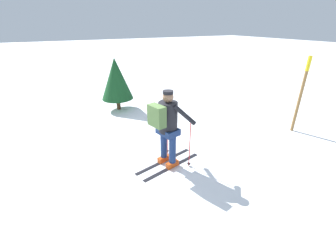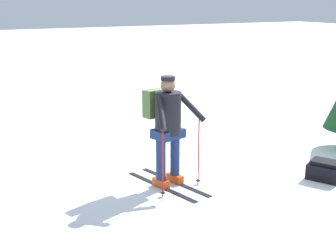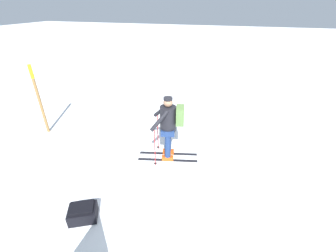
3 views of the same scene
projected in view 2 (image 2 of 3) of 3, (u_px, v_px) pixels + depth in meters
The scene contains 3 objects.
ground_plane at pixel (192, 165), 8.22m from camera, with size 80.00×80.00×0.00m, color white.
skier at pixel (167, 121), 7.10m from camera, with size 0.90×1.61×1.72m.
dropped_backpack at pixel (325, 170), 7.53m from camera, with size 0.58×0.63×0.31m.
Camera 2 is at (-4.02, -6.64, 2.82)m, focal length 50.00 mm.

